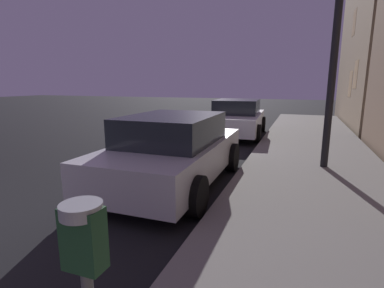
% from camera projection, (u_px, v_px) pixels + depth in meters
% --- Properties ---
extents(parking_meter, '(0.19, 0.19, 1.36)m').
position_uv_depth(parking_meter, '(86.00, 270.00, 1.35)').
color(parking_meter, '#59595B').
rests_on(parking_meter, sidewalk).
extents(car_silver, '(2.12, 4.20, 1.43)m').
position_uv_depth(car_silver, '(174.00, 150.00, 5.92)').
color(car_silver, '#B7B7BF').
rests_on(car_silver, ground).
extents(car_white, '(2.25, 4.23, 1.43)m').
position_uv_depth(car_white, '(237.00, 118.00, 11.53)').
color(car_white, silver).
rests_on(car_white, ground).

